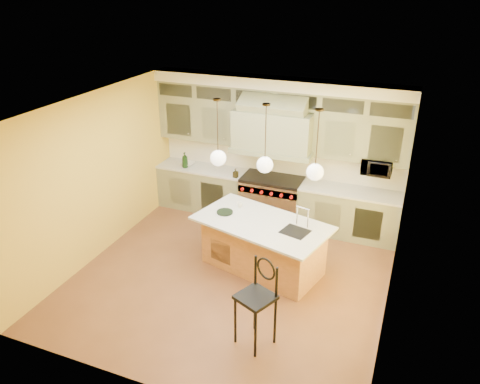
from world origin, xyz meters
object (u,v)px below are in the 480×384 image
at_px(counter_stool, 257,298).
at_px(microwave, 377,166).
at_px(range, 272,199).
at_px(kitchen_island, 263,244).

height_order(counter_stool, microwave, microwave).
height_order(range, kitchen_island, kitchen_island).
bearing_deg(counter_stool, range, 129.21).
bearing_deg(range, microwave, 3.12).
distance_m(kitchen_island, microwave, 2.57).
bearing_deg(range, counter_stool, -75.01).
bearing_deg(range, kitchen_island, -76.59).
distance_m(counter_stool, microwave, 3.74).
relative_size(kitchen_island, counter_stool, 1.89).
distance_m(range, counter_stool, 3.54).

